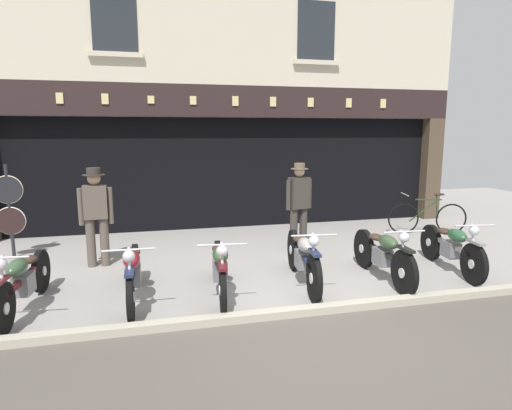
{
  "coord_description": "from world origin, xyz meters",
  "views": [
    {
      "loc": [
        -1.95,
        -4.81,
        2.29
      ],
      "look_at": [
        -0.07,
        2.75,
        0.96
      ],
      "focal_mm": 30.52,
      "sensor_mm": 36.0,
      "label": 1
    }
  ],
  "objects_px": {
    "motorcycle_center_right": "(383,254)",
    "leaning_bicycle": "(428,217)",
    "shopkeeper_center": "(299,202)",
    "motorcycle_left": "(133,271)",
    "tyre_sign_pole": "(9,206)",
    "motorcycle_far_left": "(23,280)",
    "motorcycle_center": "(303,257)",
    "advert_board_near": "(343,153)",
    "motorcycle_center_left": "(220,267)",
    "motorcycle_right": "(452,246)",
    "salesman_left": "(96,212)"
  },
  "relations": [
    {
      "from": "motorcycle_center_left",
      "to": "shopkeeper_center",
      "type": "height_order",
      "value": "shopkeeper_center"
    },
    {
      "from": "motorcycle_right",
      "to": "salesman_left",
      "type": "distance_m",
      "value": 5.95
    },
    {
      "from": "motorcycle_left",
      "to": "tyre_sign_pole",
      "type": "distance_m",
      "value": 3.45
    },
    {
      "from": "shopkeeper_center",
      "to": "motorcycle_left",
      "type": "bearing_deg",
      "value": 18.82
    },
    {
      "from": "motorcycle_far_left",
      "to": "motorcycle_center_left",
      "type": "relative_size",
      "value": 1.02
    },
    {
      "from": "motorcycle_left",
      "to": "motorcycle_center_left",
      "type": "height_order",
      "value": "same"
    },
    {
      "from": "motorcycle_center_right",
      "to": "shopkeeper_center",
      "type": "relative_size",
      "value": 1.16
    },
    {
      "from": "motorcycle_left",
      "to": "advert_board_near",
      "type": "relative_size",
      "value": 2.09
    },
    {
      "from": "motorcycle_center_left",
      "to": "salesman_left",
      "type": "xyz_separation_m",
      "value": [
        -1.81,
        1.82,
        0.53
      ]
    },
    {
      "from": "shopkeeper_center",
      "to": "salesman_left",
      "type": "bearing_deg",
      "value": -10.77
    },
    {
      "from": "motorcycle_center_left",
      "to": "salesman_left",
      "type": "distance_m",
      "value": 2.62
    },
    {
      "from": "motorcycle_far_left",
      "to": "shopkeeper_center",
      "type": "relative_size",
      "value": 1.17
    },
    {
      "from": "motorcycle_center_left",
      "to": "motorcycle_right",
      "type": "xyz_separation_m",
      "value": [
        3.86,
        0.11,
        0.01
      ]
    },
    {
      "from": "motorcycle_center_left",
      "to": "shopkeeper_center",
      "type": "distance_m",
      "value": 2.76
    },
    {
      "from": "motorcycle_left",
      "to": "motorcycle_center",
      "type": "bearing_deg",
      "value": -178.17
    },
    {
      "from": "salesman_left",
      "to": "motorcycle_left",
      "type": "bearing_deg",
      "value": 107.27
    },
    {
      "from": "motorcycle_far_left",
      "to": "tyre_sign_pole",
      "type": "bearing_deg",
      "value": -67.9
    },
    {
      "from": "salesman_left",
      "to": "advert_board_near",
      "type": "xyz_separation_m",
      "value": [
        5.7,
        2.56,
        0.8
      ]
    },
    {
      "from": "motorcycle_right",
      "to": "advert_board_near",
      "type": "relative_size",
      "value": 2.02
    },
    {
      "from": "salesman_left",
      "to": "shopkeeper_center",
      "type": "relative_size",
      "value": 1.0
    },
    {
      "from": "motorcycle_far_left",
      "to": "motorcycle_left",
      "type": "relative_size",
      "value": 0.99
    },
    {
      "from": "motorcycle_left",
      "to": "motorcycle_center_right",
      "type": "distance_m",
      "value": 3.72
    },
    {
      "from": "motorcycle_center_left",
      "to": "tyre_sign_pole",
      "type": "relative_size",
      "value": 1.13
    },
    {
      "from": "motorcycle_center_left",
      "to": "shopkeeper_center",
      "type": "bearing_deg",
      "value": -127.15
    },
    {
      "from": "motorcycle_far_left",
      "to": "motorcycle_center",
      "type": "distance_m",
      "value": 3.81
    },
    {
      "from": "motorcycle_right",
      "to": "tyre_sign_pole",
      "type": "height_order",
      "value": "tyre_sign_pole"
    },
    {
      "from": "motorcycle_left",
      "to": "motorcycle_center",
      "type": "xyz_separation_m",
      "value": [
        2.46,
        0.03,
        0.02
      ]
    },
    {
      "from": "motorcycle_far_left",
      "to": "tyre_sign_pole",
      "type": "xyz_separation_m",
      "value": [
        -0.83,
        2.65,
        0.54
      ]
    },
    {
      "from": "leaning_bicycle",
      "to": "shopkeeper_center",
      "type": "bearing_deg",
      "value": 115.35
    },
    {
      "from": "motorcycle_center_left",
      "to": "leaning_bicycle",
      "type": "height_order",
      "value": "leaning_bicycle"
    },
    {
      "from": "advert_board_near",
      "to": "motorcycle_center_left",
      "type": "bearing_deg",
      "value": -131.57
    },
    {
      "from": "motorcycle_far_left",
      "to": "salesman_left",
      "type": "distance_m",
      "value": 2.0
    },
    {
      "from": "shopkeeper_center",
      "to": "leaning_bicycle",
      "type": "distance_m",
      "value": 3.41
    },
    {
      "from": "leaning_bicycle",
      "to": "tyre_sign_pole",
      "type": "bearing_deg",
      "value": 104.11
    },
    {
      "from": "shopkeeper_center",
      "to": "advert_board_near",
      "type": "relative_size",
      "value": 1.77
    },
    {
      "from": "salesman_left",
      "to": "motorcycle_far_left",
      "type": "bearing_deg",
      "value": 65.39
    },
    {
      "from": "motorcycle_center_left",
      "to": "advert_board_near",
      "type": "xyz_separation_m",
      "value": [
        3.89,
        4.38,
        1.34
      ]
    },
    {
      "from": "motorcycle_center_right",
      "to": "leaning_bicycle",
      "type": "relative_size",
      "value": 1.14
    },
    {
      "from": "tyre_sign_pole",
      "to": "leaning_bicycle",
      "type": "relative_size",
      "value": 0.99
    },
    {
      "from": "motorcycle_right",
      "to": "salesman_left",
      "type": "xyz_separation_m",
      "value": [
        -5.67,
        1.71,
        0.52
      ]
    },
    {
      "from": "motorcycle_center_right",
      "to": "leaning_bicycle",
      "type": "distance_m",
      "value": 3.7
    },
    {
      "from": "tyre_sign_pole",
      "to": "salesman_left",
      "type": "bearing_deg",
      "value": -29.0
    },
    {
      "from": "motorcycle_far_left",
      "to": "advert_board_near",
      "type": "xyz_separation_m",
      "value": [
        6.42,
        4.35,
        1.33
      ]
    },
    {
      "from": "motorcycle_left",
      "to": "tyre_sign_pole",
      "type": "bearing_deg",
      "value": -49.05
    },
    {
      "from": "motorcycle_far_left",
      "to": "salesman_left",
      "type": "relative_size",
      "value": 1.17
    },
    {
      "from": "shopkeeper_center",
      "to": "advert_board_near",
      "type": "height_order",
      "value": "advert_board_near"
    },
    {
      "from": "motorcycle_center_left",
      "to": "advert_board_near",
      "type": "distance_m",
      "value": 6.01
    },
    {
      "from": "motorcycle_left",
      "to": "advert_board_near",
      "type": "height_order",
      "value": "advert_board_near"
    },
    {
      "from": "motorcycle_center_left",
      "to": "tyre_sign_pole",
      "type": "bearing_deg",
      "value": -32.33
    },
    {
      "from": "motorcycle_far_left",
      "to": "advert_board_near",
      "type": "relative_size",
      "value": 2.06
    }
  ]
}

